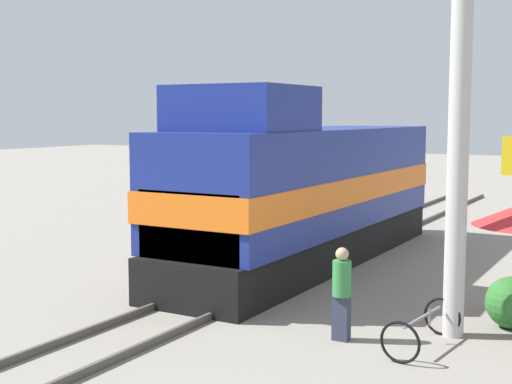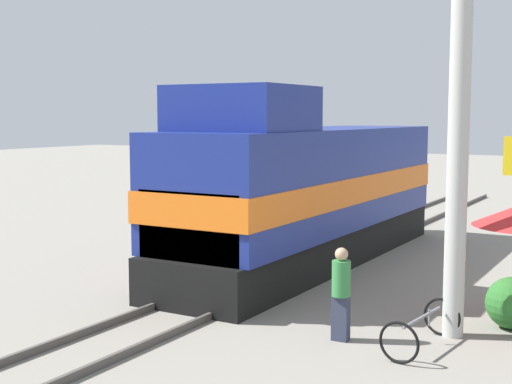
{
  "view_description": "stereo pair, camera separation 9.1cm",
  "coord_description": "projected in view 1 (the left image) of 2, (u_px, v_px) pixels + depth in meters",
  "views": [
    {
      "loc": [
        8.39,
        -14.72,
        4.07
      ],
      "look_at": [
        1.2,
        -2.13,
        2.51
      ],
      "focal_mm": 50.0,
      "sensor_mm": 36.0,
      "label": 1
    },
    {
      "loc": [
        8.47,
        -14.67,
        4.07
      ],
      "look_at": [
        1.2,
        -2.13,
        2.51
      ],
      "focal_mm": 50.0,
      "sensor_mm": 36.0,
      "label": 2
    }
  ],
  "objects": [
    {
      "name": "ground_plane",
      "position": [
        257.0,
        284.0,
        17.28
      ],
      "size": [
        120.0,
        120.0,
        0.0
      ],
      "primitive_type": "plane",
      "color": "gray"
    },
    {
      "name": "rail_near",
      "position": [
        231.0,
        277.0,
        17.62
      ],
      "size": [
        0.08,
        43.23,
        0.15
      ],
      "primitive_type": "cube",
      "color": "#4C4742",
      "rests_on": "ground_plane"
    },
    {
      "name": "rail_far",
      "position": [
        283.0,
        284.0,
        16.92
      ],
      "size": [
        0.08,
        43.23,
        0.15
      ],
      "primitive_type": "cube",
      "color": "#4C4742",
      "rests_on": "ground_plane"
    },
    {
      "name": "locomotive",
      "position": [
        305.0,
        191.0,
        19.34
      ],
      "size": [
        3.0,
        12.26,
        4.74
      ],
      "color": "black",
      "rests_on": "ground_plane"
    },
    {
      "name": "utility_pole",
      "position": [
        460.0,
        98.0,
        12.75
      ],
      "size": [
        1.8,
        0.39,
        8.63
      ],
      "color": "#B2B2AD",
      "rests_on": "ground_plane"
    },
    {
      "name": "shrub_cluster",
      "position": [
        512.0,
        303.0,
        13.64
      ],
      "size": [
        1.0,
        1.0,
        1.0
      ],
      "primitive_type": "sphere",
      "color": "#2D722D",
      "rests_on": "ground_plane"
    },
    {
      "name": "person_bystander",
      "position": [
        342.0,
        290.0,
        12.85
      ],
      "size": [
        0.34,
        0.34,
        1.71
      ],
      "color": "#2D3347",
      "rests_on": "ground_plane"
    },
    {
      "name": "bicycle",
      "position": [
        422.0,
        328.0,
        12.45
      ],
      "size": [
        0.91,
        1.97,
        0.72
      ],
      "rotation": [
        0.0,
        0.0,
        3.04
      ],
      "color": "black",
      "rests_on": "ground_plane"
    }
  ]
}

